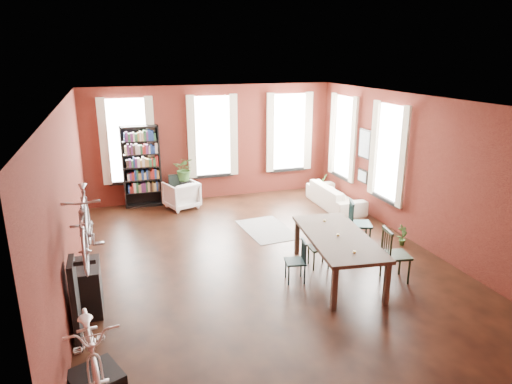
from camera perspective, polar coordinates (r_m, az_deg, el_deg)
name	(u,v)px	position (r m, az deg, el deg)	size (l,w,h in m)	color
room	(265,150)	(9.30, 1.17, 5.27)	(9.00, 9.04, 3.22)	black
dining_table	(337,256)	(8.69, 10.09, -7.90)	(1.09, 2.39, 0.81)	#443529
dining_chair_a	(295,261)	(8.42, 4.93, -8.64)	(0.36, 0.36, 0.78)	#173133
dining_chair_b	(319,247)	(9.01, 7.86, -6.87)	(0.37, 0.37, 0.81)	black
dining_chair_c	(396,255)	(8.76, 17.08, -7.53)	(0.46, 0.46, 1.00)	black
dining_chair_d	(360,224)	(10.07, 12.86, -3.93)	(0.46, 0.46, 1.01)	#1C3E3E
bookshelf	(142,167)	(12.65, -14.10, 3.10)	(1.00, 0.32, 2.20)	black
white_armchair	(181,193)	(12.43, -9.31, -0.18)	(0.79, 0.74, 0.81)	white
cream_sofa	(335,192)	(12.54, 9.89, -0.05)	(2.08, 0.61, 0.81)	beige
striped_rug	(267,229)	(10.88, 1.38, -4.70)	(1.03, 1.64, 0.01)	black
bike_trainer	(95,379)	(6.53, -19.46, -21.21)	(0.59, 0.59, 0.17)	black
bike_wall_rack	(75,303)	(7.08, -21.64, -12.76)	(0.16, 0.60, 1.30)	black
console_table	(88,288)	(7.98, -20.23, -11.14)	(0.40, 0.80, 0.80)	black
plant_stand	(187,192)	(12.75, -8.68, -0.02)	(0.34, 0.34, 0.68)	black
plant_by_sofa	(321,191)	(13.54, 8.18, 0.16)	(0.36, 0.66, 0.29)	#375F26
plant_small	(402,242)	(10.49, 17.76, -5.93)	(0.24, 0.46, 0.17)	#336026
bicycle_floor	(88,313)	(6.00, -20.30, -14.03)	(0.60, 0.91, 1.73)	white
bicycle_hung	(83,201)	(6.49, -20.85, -1.09)	(0.47, 1.00, 1.66)	#A5A8AD
plant_on_stand	(185,171)	(12.57, -8.88, 2.56)	(0.59, 0.65, 0.51)	#2E5321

